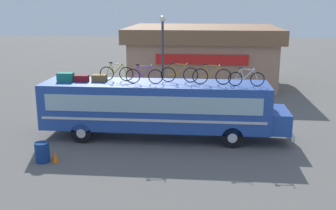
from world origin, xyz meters
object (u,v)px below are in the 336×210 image
(rooftop_bicycle_2, at_px, (144,76))
(street_lamp, at_px, (163,53))
(luggage_bag_2, at_px, (82,78))
(traffic_cone, at_px, (55,157))
(bus, at_px, (159,106))
(rooftop_bicycle_3, at_px, (179,74))
(rooftop_bicycle_4, at_px, (212,76))
(rooftop_bicycle_5, at_px, (246,78))
(rooftop_bicycle_1, at_px, (116,73))
(trash_bin, at_px, (42,152))
(luggage_bag_1, at_px, (66,77))
(luggage_bag_3, at_px, (99,78))

(rooftop_bicycle_2, xyz_separation_m, street_lamp, (0.30, 5.45, 0.41))
(rooftop_bicycle_2, relative_size, street_lamp, 0.31)
(luggage_bag_2, distance_m, traffic_cone, 4.44)
(bus, relative_size, rooftop_bicycle_3, 6.60)
(bus, distance_m, rooftop_bicycle_4, 2.92)
(bus, distance_m, luggage_bag_2, 3.98)
(rooftop_bicycle_3, bearing_deg, bus, -165.08)
(rooftop_bicycle_3, bearing_deg, rooftop_bicycle_4, -14.19)
(bus, relative_size, street_lamp, 2.08)
(rooftop_bicycle_5, bearing_deg, bus, 174.46)
(rooftop_bicycle_1, bearing_deg, bus, -8.32)
(rooftop_bicycle_3, height_order, trash_bin, rooftop_bicycle_3)
(luggage_bag_1, relative_size, trash_bin, 0.89)
(trash_bin, height_order, street_lamp, street_lamp)
(luggage_bag_3, bearing_deg, rooftop_bicycle_2, -11.80)
(rooftop_bicycle_1, height_order, trash_bin, rooftop_bicycle_1)
(rooftop_bicycle_2, relative_size, rooftop_bicycle_5, 1.08)
(luggage_bag_1, xyz_separation_m, rooftop_bicycle_4, (7.04, -0.07, 0.19))
(rooftop_bicycle_4, xyz_separation_m, trash_bin, (-6.96, -3.48, -2.72))
(rooftop_bicycle_2, distance_m, street_lamp, 5.47)
(luggage_bag_3, bearing_deg, rooftop_bicycle_1, 8.92)
(rooftop_bicycle_2, bearing_deg, rooftop_bicycle_5, -1.23)
(bus, relative_size, rooftop_bicycle_5, 7.22)
(rooftop_bicycle_4, distance_m, traffic_cone, 7.85)
(rooftop_bicycle_4, bearing_deg, rooftop_bicycle_3, 165.81)
(trash_bin, relative_size, street_lamp, 0.15)
(bus, relative_size, traffic_cone, 25.76)
(rooftop_bicycle_5, height_order, traffic_cone, rooftop_bicycle_5)
(street_lamp, bearing_deg, rooftop_bicycle_1, -109.84)
(luggage_bag_3, xyz_separation_m, rooftop_bicycle_2, (2.27, -0.47, 0.23))
(rooftop_bicycle_2, xyz_separation_m, trash_bin, (-3.80, -3.33, -2.70))
(luggage_bag_3, relative_size, rooftop_bicycle_5, 0.41)
(rooftop_bicycle_3, bearing_deg, luggage_bag_2, -176.93)
(bus, bearing_deg, luggage_bag_1, -179.20)
(rooftop_bicycle_5, bearing_deg, rooftop_bicycle_2, 178.77)
(rooftop_bicycle_1, height_order, rooftop_bicycle_4, rooftop_bicycle_4)
(luggage_bag_1, bearing_deg, rooftop_bicycle_3, 3.29)
(rooftop_bicycle_4, bearing_deg, luggage_bag_2, 178.76)
(trash_bin, bearing_deg, rooftop_bicycle_1, 59.16)
(bus, xyz_separation_m, rooftop_bicycle_3, (0.95, 0.25, 1.52))
(luggage_bag_2, xyz_separation_m, traffic_cone, (-0.19, -3.55, -2.65))
(luggage_bag_1, distance_m, trash_bin, 4.36)
(rooftop_bicycle_1, bearing_deg, rooftop_bicycle_2, -22.54)
(bus, bearing_deg, luggage_bag_3, 176.44)
(rooftop_bicycle_3, relative_size, rooftop_bicycle_5, 1.09)
(bus, bearing_deg, rooftop_bicycle_2, -156.75)
(luggage_bag_1, distance_m, luggage_bag_3, 1.63)
(rooftop_bicycle_2, distance_m, rooftop_bicycle_5, 4.73)
(rooftop_bicycle_1, xyz_separation_m, rooftop_bicycle_4, (4.61, -0.45, 0.02))
(rooftop_bicycle_3, bearing_deg, street_lamp, 105.16)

